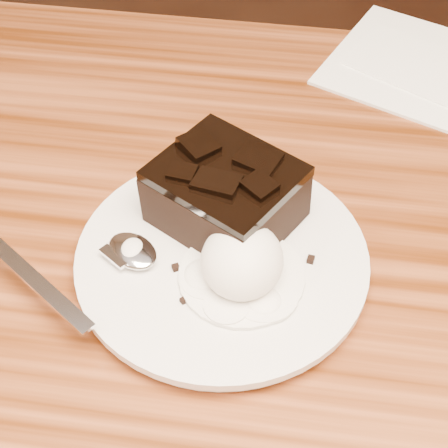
# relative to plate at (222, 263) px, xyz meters

# --- Properties ---
(plate) EXTENTS (0.21, 0.21, 0.02)m
(plate) POSITION_rel_plate_xyz_m (0.00, 0.00, 0.00)
(plate) COLOR silver
(plate) RESTS_ON dining_table
(brownie) EXTENTS (0.12, 0.12, 0.04)m
(brownie) POSITION_rel_plate_xyz_m (-0.00, 0.04, 0.03)
(brownie) COLOR black
(brownie) RESTS_ON plate
(ice_cream_scoop) EXTENTS (0.06, 0.06, 0.05)m
(ice_cream_scoop) POSITION_rel_plate_xyz_m (0.02, -0.02, 0.03)
(ice_cream_scoop) COLOR white
(ice_cream_scoop) RESTS_ON plate
(melt_puddle) EXTENTS (0.09, 0.09, 0.00)m
(melt_puddle) POSITION_rel_plate_xyz_m (0.02, -0.02, 0.01)
(melt_puddle) COLOR white
(melt_puddle) RESTS_ON plate
(spoon) EXTENTS (0.15, 0.12, 0.01)m
(spoon) POSITION_rel_plate_xyz_m (-0.06, -0.01, 0.01)
(spoon) COLOR silver
(spoon) RESTS_ON plate
(napkin) EXTENTS (0.20, 0.20, 0.01)m
(napkin) POSITION_rel_plate_xyz_m (0.15, 0.28, -0.01)
(napkin) COLOR white
(napkin) RESTS_ON dining_table
(crumb_a) EXTENTS (0.01, 0.01, 0.00)m
(crumb_a) POSITION_rel_plate_xyz_m (0.06, 0.00, 0.01)
(crumb_a) COLOR black
(crumb_a) RESTS_ON plate
(crumb_b) EXTENTS (0.01, 0.01, 0.00)m
(crumb_b) POSITION_rel_plate_xyz_m (0.01, -0.03, 0.01)
(crumb_b) COLOR black
(crumb_b) RESTS_ON plate
(crumb_c) EXTENTS (0.01, 0.01, 0.00)m
(crumb_c) POSITION_rel_plate_xyz_m (-0.02, -0.04, 0.01)
(crumb_c) COLOR black
(crumb_c) RESTS_ON plate
(crumb_d) EXTENTS (0.01, 0.01, 0.00)m
(crumb_d) POSITION_rel_plate_xyz_m (-0.03, -0.02, 0.01)
(crumb_d) COLOR black
(crumb_d) RESTS_ON plate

